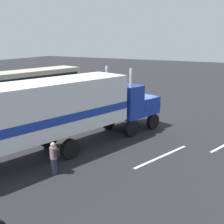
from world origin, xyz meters
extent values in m
plane|color=#232326|center=(0.00, 0.00, 0.00)|extent=(120.00, 120.00, 0.00)
cube|color=silver|center=(-4.73, -3.50, 0.01)|extent=(4.18, 1.67, 0.01)
cube|color=#193399|center=(-0.32, -0.26, 1.70)|extent=(2.48, 2.93, 1.20)
cube|color=#193399|center=(-1.85, 0.23, 2.20)|extent=(2.10, 2.81, 2.20)
cube|color=silver|center=(0.57, -0.55, 1.70)|extent=(0.72, 2.02, 1.08)
cube|color=#193399|center=(-0.32, -0.26, 1.76)|extent=(2.49, 2.97, 0.36)
cylinder|color=silver|center=(-2.03, 1.44, 2.80)|extent=(0.18, 0.18, 3.40)
cylinder|color=silver|center=(-2.70, -0.65, 2.80)|extent=(0.18, 0.18, 3.40)
cube|color=silver|center=(-7.89, 2.16, 2.75)|extent=(10.79, 5.68, 2.80)
cube|color=#193399|center=(-7.89, 2.16, 2.33)|extent=(10.80, 5.72, 0.44)
cylinder|color=silver|center=(-1.05, 1.34, 0.95)|extent=(1.43, 1.01, 0.64)
cylinder|color=black|center=(0.30, 0.70, 0.55)|extent=(1.14, 0.62, 1.10)
cylinder|color=black|center=(-0.37, -1.40, 0.55)|extent=(1.14, 0.62, 1.10)
cylinder|color=black|center=(-1.89, 1.40, 0.55)|extent=(1.14, 0.62, 1.10)
cylinder|color=black|center=(-2.56, -0.70, 0.55)|extent=(1.14, 0.62, 1.10)
cylinder|color=black|center=(-6.60, 2.91, 0.55)|extent=(1.14, 0.62, 1.10)
cylinder|color=black|center=(-7.28, 0.81, 0.55)|extent=(1.14, 0.62, 1.10)
cylinder|color=#2D3347|center=(-9.17, 0.42, 0.41)|extent=(0.18, 0.18, 0.82)
cylinder|color=#2D3347|center=(-9.02, 0.42, 0.41)|extent=(0.18, 0.18, 0.82)
cylinder|color=#A5728C|center=(-9.09, 0.42, 1.11)|extent=(0.34, 0.34, 0.58)
sphere|color=tan|center=(-9.09, 0.42, 1.51)|extent=(0.23, 0.23, 0.23)
cube|color=black|center=(-9.08, 0.22, 1.14)|extent=(0.27, 0.17, 0.36)
cube|color=#BFB29E|center=(0.41, 11.34, 1.95)|extent=(11.29, 5.03, 2.90)
cube|color=black|center=(0.41, 11.34, 2.53)|extent=(10.66, 4.92, 0.90)
cylinder|color=black|center=(4.66, 11.48, 0.50)|extent=(1.04, 0.50, 1.00)
cylinder|color=black|center=(4.14, 9.29, 0.50)|extent=(1.04, 0.50, 1.00)
camera|label=1|loc=(-18.37, -7.62, 6.34)|focal=44.09mm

